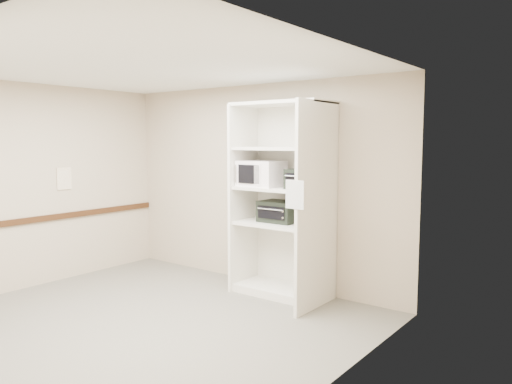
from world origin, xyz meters
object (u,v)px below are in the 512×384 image
Objects in this scene: microwave at (261,173)px; toaster_oven_upper at (305,179)px; shelving_unit at (285,207)px; toaster_oven_lower at (279,211)px.

microwave is 0.66m from toaster_oven_upper.
toaster_oven_lower is (-0.12, 0.05, -0.08)m from shelving_unit.
shelving_unit is at bearing 174.34° from toaster_oven_upper.
shelving_unit is 4.48× the size of microwave.
shelving_unit is 0.53m from microwave.
toaster_oven_lower is at bearing 22.17° from microwave.
microwave is 0.54m from toaster_oven_lower.
toaster_oven_upper is 0.86× the size of toaster_oven_lower.
toaster_oven_upper reaches higher than toaster_oven_lower.
microwave is 1.30× the size of toaster_oven_upper.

